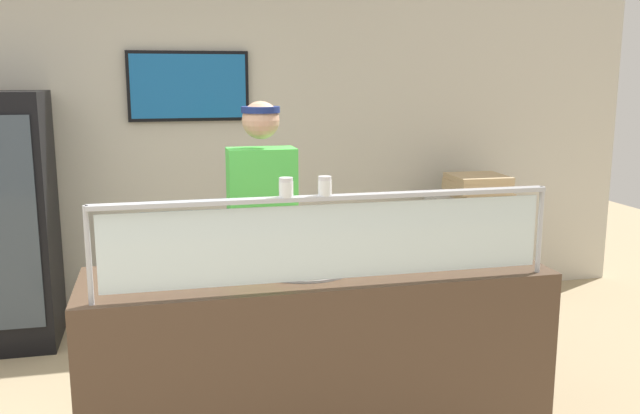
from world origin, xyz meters
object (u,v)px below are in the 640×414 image
(worker_figure, at_px, (263,234))
(parmesan_shaker, at_px, (286,189))
(pizza_server, at_px, (298,263))
(pepper_flake_shaker, at_px, (325,187))
(pizza_tray, at_px, (304,266))
(pizza_box_stack, at_px, (478,186))

(worker_figure, bearing_deg, parmesan_shaker, -92.01)
(pizza_server, bearing_deg, worker_figure, 102.14)
(parmesan_shaker, distance_m, worker_figure, 0.97)
(parmesan_shaker, xyz_separation_m, pepper_flake_shaker, (0.17, 0.00, -0.00))
(pizza_tray, distance_m, parmesan_shaker, 0.57)
(parmesan_shaker, xyz_separation_m, pizza_box_stack, (1.98, 2.12, -0.40))
(pizza_tray, height_order, worker_figure, worker_figure)
(pizza_box_stack, bearing_deg, parmesan_shaker, -132.98)
(pizza_tray, distance_m, pizza_box_stack, 2.57)
(pizza_server, xyz_separation_m, pepper_flake_shaker, (0.06, -0.30, 0.42))
(pizza_tray, height_order, pizza_box_stack, pizza_box_stack)
(pepper_flake_shaker, distance_m, pizza_box_stack, 2.82)
(pizza_tray, relative_size, pizza_server, 1.78)
(pizza_box_stack, bearing_deg, pizza_tray, -135.42)
(pizza_tray, xyz_separation_m, pizza_box_stack, (1.83, 1.80, 0.05))
(parmesan_shaker, bearing_deg, pizza_box_stack, 47.02)
(pizza_tray, height_order, parmesan_shaker, parmesan_shaker)
(parmesan_shaker, relative_size, pepper_flake_shaker, 1.00)
(parmesan_shaker, xyz_separation_m, worker_figure, (0.03, 0.88, -0.41))
(parmesan_shaker, relative_size, worker_figure, 0.05)
(worker_figure, bearing_deg, pepper_flake_shaker, -80.73)
(pizza_server, bearing_deg, pizza_box_stack, 48.45)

